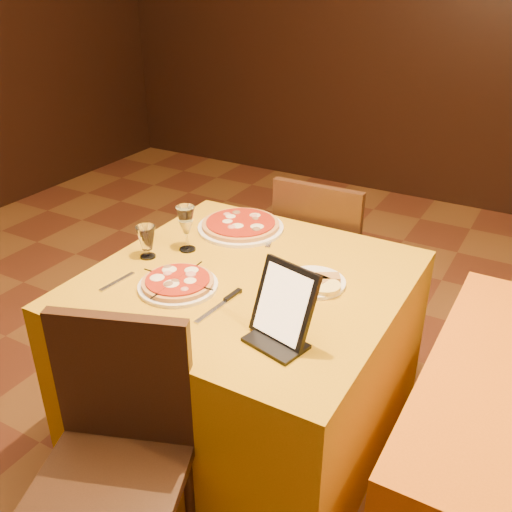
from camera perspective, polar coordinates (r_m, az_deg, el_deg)
The scene contains 13 objects.
wall_back at distance 4.66m, azimuth 20.00°, elevation 21.42°, with size 6.00×0.01×2.80m, color black.
main_table at distance 2.29m, azimuth -0.85°, elevation -10.29°, with size 1.10×1.10×0.75m, color #BE890C.
chair_main_near at distance 1.80m, azimuth -14.62°, elevation -21.41°, with size 0.37×0.37×0.91m, color black, non-canonical shape.
chair_main_far at distance 2.85m, azimuth 7.24°, elevation -0.38°, with size 0.39×0.39×0.91m, color black, non-canonical shape.
pizza_near at distance 2.03m, azimuth -7.81°, elevation -2.77°, with size 0.28×0.28×0.03m.
pizza_far at distance 2.45m, azimuth -1.54°, elevation 3.03°, with size 0.37×0.37×0.03m.
cutlet_dish at distance 2.05m, azimuth 5.82°, elevation -2.48°, with size 0.23×0.23×0.03m.
wine_glass at distance 2.25m, azimuth -6.99°, elevation 2.76°, with size 0.07×0.07×0.19m, color #EEEE87, non-canonical shape.
water_glass at distance 2.23m, azimuth -10.88°, elevation 1.37°, with size 0.07×0.07×0.13m, color silver, non-canonical shape.
tablet at distance 1.71m, azimuth 2.83°, elevation -4.74°, with size 0.20×0.02×0.24m, color black.
knife at distance 1.91m, azimuth -3.87°, elevation -5.16°, with size 0.22×0.02×0.01m, color silver.
fork_near at distance 2.11m, azimuth -13.71°, elevation -2.52°, with size 0.16×0.02×0.01m, color #B4B2BA.
fork_far at distance 2.37m, azimuth 1.48°, elevation 1.80°, with size 0.18×0.02×0.01m, color silver.
Camera 1 is at (0.89, -1.06, 1.79)m, focal length 40.00 mm.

